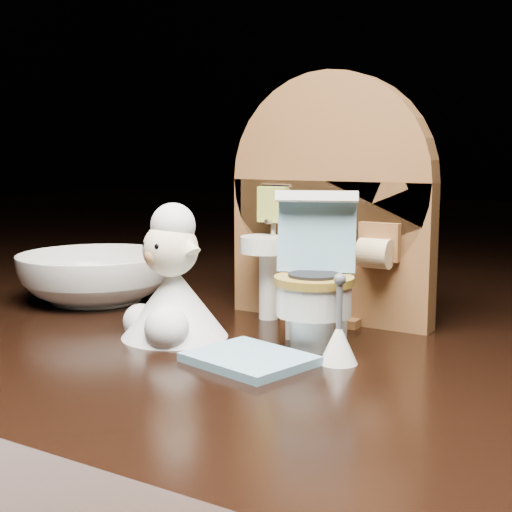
# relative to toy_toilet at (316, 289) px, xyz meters

# --- Properties ---
(backdrop_panel) EXTENTS (0.13, 0.05, 0.15)m
(backdrop_panel) POSITION_rel_toy_toilet_xyz_m (-0.02, 0.06, 0.04)
(backdrop_panel) COLOR brown
(backdrop_panel) RESTS_ON ground
(toy_toilet) EXTENTS (0.05, 0.06, 0.08)m
(toy_toilet) POSITION_rel_toy_toilet_xyz_m (0.00, 0.00, 0.00)
(toy_toilet) COLOR white
(toy_toilet) RESTS_ON ground
(bath_mat) EXTENTS (0.07, 0.06, 0.00)m
(bath_mat) POSITION_rel_toy_toilet_xyz_m (-0.01, -0.05, -0.03)
(bath_mat) COLOR #6E9EB6
(bath_mat) RESTS_ON ground
(toilet_brush) EXTENTS (0.02, 0.02, 0.05)m
(toilet_brush) POSITION_rel_toy_toilet_xyz_m (0.03, -0.03, -0.02)
(toilet_brush) COLOR white
(toilet_brush) RESTS_ON ground
(plush_lamb) EXTENTS (0.06, 0.06, 0.08)m
(plush_lamb) POSITION_rel_toy_toilet_xyz_m (-0.08, -0.03, -0.00)
(plush_lamb) COLOR silver
(plush_lamb) RESTS_ON ground
(ceramic_bowl) EXTENTS (0.14, 0.14, 0.03)m
(ceramic_bowl) POSITION_rel_toy_toilet_xyz_m (-0.18, 0.02, -0.01)
(ceramic_bowl) COLOR white
(ceramic_bowl) RESTS_ON ground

